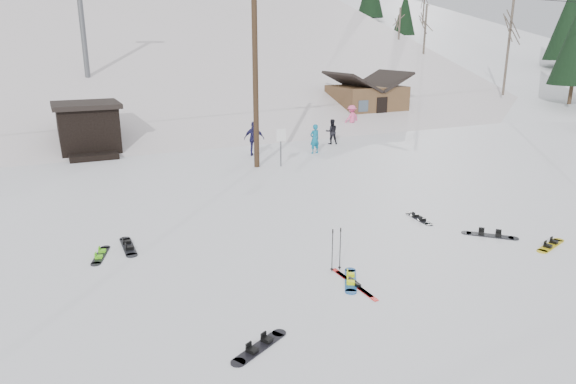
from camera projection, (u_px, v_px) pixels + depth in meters
name	position (u px, v px, depth m)	size (l,w,h in m)	color
ground	(403.00, 301.00, 12.07)	(200.00, 200.00, 0.00)	white
ski_slope	(117.00, 193.00, 63.06)	(60.00, 75.00, 45.00)	silver
ridge_right	(395.00, 163.00, 74.18)	(34.00, 85.00, 36.00)	white
treeline_right	(426.00, 91.00, 63.33)	(20.00, 60.00, 10.00)	black
treeline_crest	(85.00, 78.00, 86.52)	(50.00, 6.00, 10.00)	black
utility_pole	(255.00, 68.00, 23.70)	(2.00, 0.26, 9.00)	#3A2819
trail_sign	(281.00, 141.00, 24.75)	(0.50, 0.09, 1.85)	#595B60
lift_hut	(88.00, 128.00, 27.74)	(3.40, 4.10, 2.75)	black
lift_tower_near	(81.00, 11.00, 34.17)	(2.20, 0.36, 8.00)	#595B60
cabin	(366.00, 102.00, 38.63)	(5.39, 4.40, 3.77)	brown
hero_snowboard	(351.00, 280.00, 13.06)	(0.93, 1.34, 0.11)	#1852A2
hero_skis	(354.00, 283.00, 12.87)	(0.14, 1.96, 0.10)	red
ski_poles	(336.00, 249.00, 13.51)	(0.33, 0.09, 1.18)	black
board_scatter_a	(260.00, 346.00, 10.20)	(1.42, 0.89, 0.11)	black
board_scatter_b	(128.00, 246.00, 15.20)	(0.34, 1.72, 0.12)	black
board_scatter_c	(101.00, 255.00, 14.59)	(0.66, 1.40, 0.10)	black
board_scatter_d	(490.00, 235.00, 16.08)	(1.29, 1.31, 0.12)	black
board_scatter_e	(551.00, 245.00, 15.29)	(1.52, 0.69, 0.11)	yellow
board_scatter_f	(419.00, 218.00, 17.62)	(0.40, 1.47, 0.10)	black
skier_teal	(315.00, 139.00, 27.82)	(0.58, 0.38, 1.59)	#0D698B
skier_dark	(332.00, 132.00, 30.39)	(0.72, 0.56, 1.48)	black
skier_pink	(352.00, 118.00, 34.90)	(1.13, 0.65, 1.74)	#F35691
skier_navy	(254.00, 139.00, 27.21)	(1.07, 0.45, 1.83)	#1E1C48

